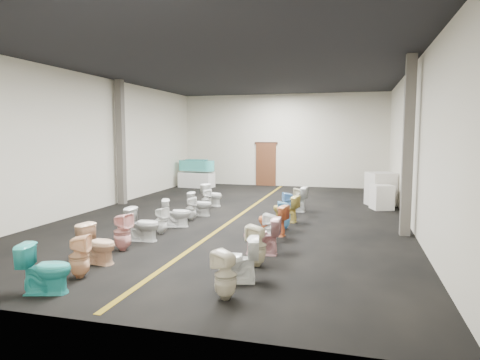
% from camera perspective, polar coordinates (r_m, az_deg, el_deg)
% --- Properties ---
extents(floor, '(16.00, 16.00, 0.00)m').
position_cam_1_polar(floor, '(13.59, -0.02, -4.70)').
color(floor, black).
rests_on(floor, ground).
extents(ceiling, '(16.00, 16.00, 0.00)m').
position_cam_1_polar(ceiling, '(13.49, -0.02, 14.42)').
color(ceiling, black).
rests_on(ceiling, ground).
extents(wall_back, '(10.00, 0.00, 10.00)m').
position_cam_1_polar(wall_back, '(21.18, 5.66, 5.28)').
color(wall_back, beige).
rests_on(wall_back, ground).
extents(wall_front, '(10.00, 0.00, 10.00)m').
position_cam_1_polar(wall_front, '(6.01, -20.36, 2.84)').
color(wall_front, beige).
rests_on(wall_front, ground).
extents(wall_left, '(0.00, 16.00, 16.00)m').
position_cam_1_polar(wall_left, '(15.43, -18.31, 4.69)').
color(wall_left, beige).
rests_on(wall_left, ground).
extents(wall_right, '(0.00, 16.00, 16.00)m').
position_cam_1_polar(wall_right, '(12.98, 21.87, 4.35)').
color(wall_right, beige).
rests_on(wall_right, ground).
extents(aisle_stripe, '(0.12, 15.60, 0.01)m').
position_cam_1_polar(aisle_stripe, '(13.59, -0.02, -4.69)').
color(aisle_stripe, '#7C6112').
rests_on(aisle_stripe, floor).
extents(back_door, '(1.00, 0.10, 2.10)m').
position_cam_1_polar(back_door, '(21.32, 3.48, 2.07)').
color(back_door, '#562D19').
rests_on(back_door, floor).
extents(door_frame, '(1.15, 0.08, 0.10)m').
position_cam_1_polar(door_frame, '(21.28, 3.50, 4.95)').
color(door_frame, '#331C11').
rests_on(door_frame, back_door).
extents(column_left, '(0.25, 0.25, 4.50)m').
position_cam_1_polar(column_left, '(16.15, -15.61, 4.82)').
color(column_left, '#59544C').
rests_on(column_left, floor).
extents(column_right, '(0.25, 0.25, 4.50)m').
position_cam_1_polar(column_right, '(11.46, 21.50, 4.18)').
color(column_right, '#59544C').
rests_on(column_right, floor).
extents(display_table, '(1.69, 0.96, 0.72)m').
position_cam_1_polar(display_table, '(20.75, -5.81, 0.03)').
color(display_table, white).
rests_on(display_table, floor).
extents(bathtub, '(1.85, 0.83, 0.55)m').
position_cam_1_polar(bathtub, '(20.69, -5.83, 1.98)').
color(bathtub, '#42BEB7').
rests_on(bathtub, display_table).
extents(appliance_crate_a, '(0.82, 0.82, 0.83)m').
position_cam_1_polar(appliance_crate_a, '(15.36, 18.39, -2.18)').
color(appliance_crate_a, silver).
rests_on(appliance_crate_a, floor).
extents(appliance_crate_b, '(1.14, 1.14, 1.19)m').
position_cam_1_polar(appliance_crate_b, '(16.16, 18.24, -1.15)').
color(appliance_crate_b, beige).
rests_on(appliance_crate_b, floor).
extents(appliance_crate_c, '(0.95, 0.95, 0.95)m').
position_cam_1_polar(appliance_crate_c, '(17.47, 18.00, -1.01)').
color(appliance_crate_c, silver).
rests_on(appliance_crate_c, floor).
extents(appliance_crate_d, '(0.79, 0.79, 0.95)m').
position_cam_1_polar(appliance_crate_d, '(18.94, 17.78, -0.47)').
color(appliance_crate_d, white).
rests_on(appliance_crate_d, floor).
extents(toilet_left_0, '(0.89, 0.65, 0.82)m').
position_cam_1_polar(toilet_left_0, '(7.67, -24.47, -10.69)').
color(toilet_left_0, teal).
rests_on(toilet_left_0, floor).
extents(toilet_left_1, '(0.45, 0.44, 0.78)m').
position_cam_1_polar(toilet_left_1, '(8.23, -20.64, -9.52)').
color(toilet_left_1, '#F9BD8D').
rests_on(toilet_left_1, floor).
extents(toilet_left_2, '(0.83, 0.55, 0.79)m').
position_cam_1_polar(toilet_left_2, '(9.00, -18.40, -8.08)').
color(toilet_left_2, beige).
rests_on(toilet_left_2, floor).
extents(toilet_left_3, '(0.44, 0.43, 0.83)m').
position_cam_1_polar(toilet_left_3, '(9.80, -15.41, -6.70)').
color(toilet_left_3, '#F6B2AD').
rests_on(toilet_left_3, floor).
extents(toilet_left_4, '(0.83, 0.51, 0.81)m').
position_cam_1_polar(toilet_left_4, '(10.57, -12.81, -5.76)').
color(toilet_left_4, silver).
rests_on(toilet_left_4, floor).
extents(toilet_left_5, '(0.41, 0.40, 0.69)m').
position_cam_1_polar(toilet_left_5, '(11.20, -10.48, -5.35)').
color(toilet_left_5, white).
rests_on(toilet_left_5, floor).
extents(toilet_left_6, '(0.86, 0.66, 0.77)m').
position_cam_1_polar(toilet_left_6, '(11.99, -8.48, -4.35)').
color(toilet_left_6, white).
rests_on(toilet_left_6, floor).
extents(toilet_left_7, '(0.43, 0.42, 0.71)m').
position_cam_1_polar(toilet_left_7, '(12.80, -6.55, -3.82)').
color(toilet_left_7, white).
rests_on(toilet_left_7, floor).
extents(toilet_left_8, '(0.77, 0.48, 0.75)m').
position_cam_1_polar(toilet_left_8, '(13.50, -5.35, -3.20)').
color(toilet_left_8, silver).
rests_on(toilet_left_8, floor).
extents(toilet_left_9, '(0.43, 0.42, 0.73)m').
position_cam_1_polar(toilet_left_9, '(14.41, -4.48, -2.63)').
color(toilet_left_9, white).
rests_on(toilet_left_9, floor).
extents(toilet_left_10, '(0.86, 0.64, 0.78)m').
position_cam_1_polar(toilet_left_10, '(15.32, -3.70, -2.00)').
color(toilet_left_10, white).
rests_on(toilet_left_10, floor).
extents(toilet_right_0, '(0.47, 0.46, 0.78)m').
position_cam_1_polar(toilet_right_0, '(6.76, -1.95, -12.57)').
color(toilet_right_0, beige).
rests_on(toilet_right_0, floor).
extents(toilet_right_1, '(0.86, 0.61, 0.80)m').
position_cam_1_polar(toilet_right_1, '(7.49, -0.50, -10.60)').
color(toilet_right_1, white).
rests_on(toilet_right_1, floor).
extents(toilet_right_2, '(0.43, 0.42, 0.81)m').
position_cam_1_polar(toilet_right_2, '(8.37, 2.25, -8.75)').
color(toilet_right_2, beige).
rests_on(toilet_right_2, floor).
extents(toilet_right_3, '(0.80, 0.48, 0.80)m').
position_cam_1_polar(toilet_right_3, '(9.16, 2.91, -7.46)').
color(toilet_right_3, '#D3969B').
rests_on(toilet_right_3, floor).
extents(toilet_right_4, '(0.37, 0.36, 0.72)m').
position_cam_1_polar(toilet_right_4, '(10.06, 4.16, -6.49)').
color(toilet_right_4, white).
rests_on(toilet_right_4, floor).
extents(toilet_right_5, '(0.84, 0.59, 0.78)m').
position_cam_1_polar(toilet_right_5, '(10.89, 4.36, -5.35)').
color(toilet_right_5, orange).
rests_on(toilet_right_5, floor).
extents(toilet_right_6, '(0.42, 0.41, 0.76)m').
position_cam_1_polar(toilet_right_6, '(11.63, 5.91, -4.69)').
color(toilet_right_6, '#7AC3EC').
rests_on(toilet_right_6, floor).
extents(toilet_right_7, '(0.83, 0.57, 0.78)m').
position_cam_1_polar(toilet_right_7, '(12.59, 6.12, -3.81)').
color(toilet_right_7, '#D3B954').
rests_on(toilet_right_7, floor).
extents(toilet_right_8, '(0.45, 0.45, 0.76)m').
position_cam_1_polar(toilet_right_8, '(13.42, 6.48, -3.24)').
color(toilet_right_8, '#6FABE6').
rests_on(toilet_right_8, floor).
extents(toilet_right_9, '(0.87, 0.55, 0.84)m').
position_cam_1_polar(toilet_right_9, '(14.25, 7.30, -2.54)').
color(toilet_right_9, silver).
rests_on(toilet_right_9, floor).
extents(toilet_right_10, '(0.32, 0.32, 0.69)m').
position_cam_1_polar(toilet_right_10, '(15.04, 7.78, -2.37)').
color(toilet_right_10, beige).
rests_on(toilet_right_10, floor).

